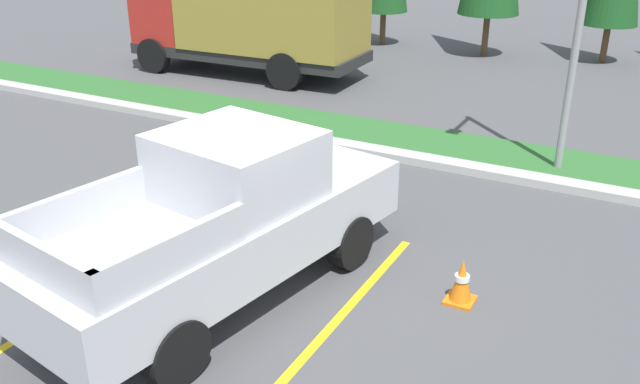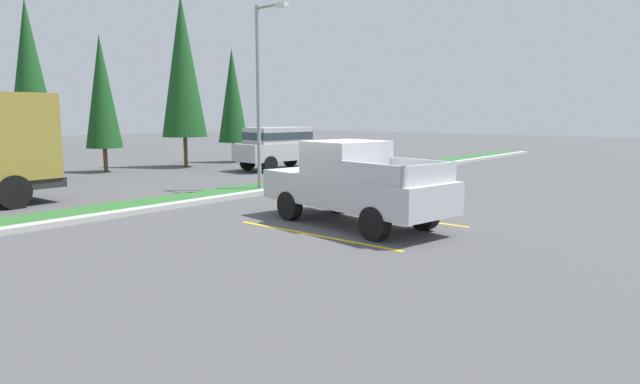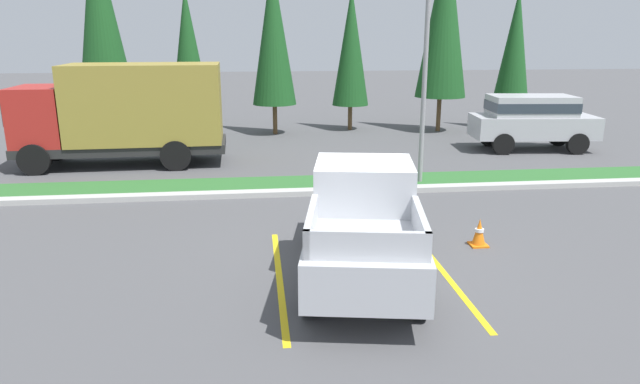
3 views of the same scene
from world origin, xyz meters
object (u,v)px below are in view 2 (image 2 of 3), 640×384
at_px(street_light, 261,84).
at_px(cypress_tree_far_right, 232,96).
at_px(cypress_tree_center, 29,74).
at_px(traffic_cone, 375,196).
at_px(pickup_truck_main, 353,184).
at_px(cypress_tree_right_inner, 102,92).
at_px(suv_distant, 279,145).
at_px(cypress_tree_rightmost, 183,66).

bearing_deg(street_light, cypress_tree_far_right, 53.73).
height_order(cypress_tree_center, cypress_tree_far_right, cypress_tree_center).
bearing_deg(cypress_tree_center, traffic_cone, -75.55).
xyz_separation_m(pickup_truck_main, traffic_cone, (2.73, 1.17, -0.75)).
relative_size(cypress_tree_right_inner, traffic_cone, 10.73).
xyz_separation_m(suv_distant, street_light, (-5.68, -4.63, 2.59)).
distance_m(cypress_tree_center, cypress_tree_rightmost, 7.59).
xyz_separation_m(suv_distant, cypress_tree_rightmost, (-2.14, 4.75, 3.95)).
height_order(suv_distant, street_light, street_light).
bearing_deg(cypress_tree_right_inner, suv_distant, -42.49).
xyz_separation_m(suv_distant, cypress_tree_far_right, (1.36, 4.97, 2.54)).
height_order(pickup_truck_main, street_light, street_light).
bearing_deg(cypress_tree_right_inner, street_light, -87.46).
height_order(cypress_tree_center, traffic_cone, cypress_tree_center).
distance_m(pickup_truck_main, street_light, 7.49).
bearing_deg(cypress_tree_center, street_light, -67.06).
height_order(pickup_truck_main, suv_distant, same).
bearing_deg(pickup_truck_main, street_light, 64.66).
xyz_separation_m(pickup_truck_main, cypress_tree_center, (-1.03, 15.74, 3.33)).
bearing_deg(cypress_tree_rightmost, cypress_tree_center, 179.41).
bearing_deg(cypress_tree_center, suv_distant, -26.49).
height_order(street_light, cypress_tree_rightmost, cypress_tree_rightmost).
relative_size(cypress_tree_rightmost, cypress_tree_far_right, 1.37).
distance_m(pickup_truck_main, cypress_tree_far_right, 18.98).
bearing_deg(cypress_tree_right_inner, cypress_tree_center, -167.35).
relative_size(pickup_truck_main, suv_distant, 1.15).
distance_m(pickup_truck_main, cypress_tree_rightmost, 17.47).
relative_size(cypress_tree_center, cypress_tree_right_inner, 1.15).
bearing_deg(pickup_truck_main, cypress_tree_right_inner, 81.33).
xyz_separation_m(street_light, traffic_cone, (-0.25, -5.11, -3.54)).
distance_m(pickup_truck_main, cypress_tree_center, 16.12).
distance_m(cypress_tree_right_inner, cypress_tree_far_right, 7.52).
height_order(cypress_tree_rightmost, traffic_cone, cypress_tree_rightmost).
distance_m(cypress_tree_rightmost, traffic_cone, 15.76).
xyz_separation_m(cypress_tree_center, cypress_tree_right_inner, (3.55, 0.80, -0.58)).
distance_m(suv_distant, traffic_cone, 11.44).
height_order(pickup_truck_main, cypress_tree_right_inner, cypress_tree_right_inner).
bearing_deg(cypress_tree_right_inner, traffic_cone, -89.22).
xyz_separation_m(street_light, cypress_tree_far_right, (7.04, 9.60, -0.05)).
bearing_deg(cypress_tree_right_inner, cypress_tree_rightmost, -12.32).
height_order(pickup_truck_main, cypress_tree_rightmost, cypress_tree_rightmost).
bearing_deg(pickup_truck_main, cypress_tree_far_right, 57.76).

